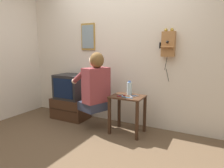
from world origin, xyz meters
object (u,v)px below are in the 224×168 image
wall_phone_antique (168,44)px  cell_phone_spare (134,96)px  toothbrush (126,97)px  television (71,87)px  framed_picture (88,37)px  person (95,84)px  cell_phone_held (121,96)px  water_bottle (129,88)px

wall_phone_antique → cell_phone_spare: size_ratio=5.77×
cell_phone_spare → toothbrush: size_ratio=0.75×
television → framed_picture: framed_picture is taller
person → television: bearing=89.6°
person → cell_phone_spare: 0.64m
person → cell_phone_spare: person is taller
person → framed_picture: framed_picture is taller
person → cell_phone_spare: bearing=-58.1°
wall_phone_antique → cell_phone_held: size_ratio=5.73×
cell_phone_held → cell_phone_spare: (0.19, 0.07, 0.00)m
wall_phone_antique → cell_phone_spare: (-0.40, -0.32, -0.78)m
water_bottle → toothbrush: size_ratio=1.19×
person → toothbrush: bearing=-69.7°
cell_phone_held → water_bottle: size_ratio=0.63×
framed_picture → water_bottle: (0.96, -0.30, -0.82)m
cell_phone_spare → cell_phone_held: bearing=-127.0°
cell_phone_spare → toothbrush: (-0.08, -0.13, 0.00)m
cell_phone_spare → water_bottle: size_ratio=0.63×
cell_phone_held → water_bottle: bearing=87.8°
wall_phone_antique → water_bottle: 0.89m
person → wall_phone_antique: size_ratio=1.18×
cell_phone_held → wall_phone_antique: bearing=61.3°
television → cell_phone_held: size_ratio=3.78×
person → framed_picture: size_ratio=1.93×
wall_phone_antique → toothbrush: size_ratio=4.34×
person → framed_picture: (-0.46, 0.50, 0.76)m
wall_phone_antique → water_bottle: size_ratio=3.64×
person → cell_phone_held: bearing=-61.8°
television → water_bottle: (1.20, -0.05, 0.09)m
cell_phone_spare → toothbrush: bearing=-88.1°
cell_phone_spare → water_bottle: 0.16m
cell_phone_held → toothbrush: bearing=0.0°
framed_picture → toothbrush: (0.99, -0.49, -0.92)m
person → cell_phone_spare: (0.61, 0.13, -0.16)m
person → framed_picture: bearing=62.0°
television → framed_picture: bearing=45.3°
person → television: person is taller
wall_phone_antique → framed_picture: size_ratio=1.64×
framed_picture → cell_phone_spare: size_ratio=3.52×
framed_picture → toothbrush: 1.44m
cell_phone_held → toothbrush: 0.12m
television → framed_picture: size_ratio=1.08×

